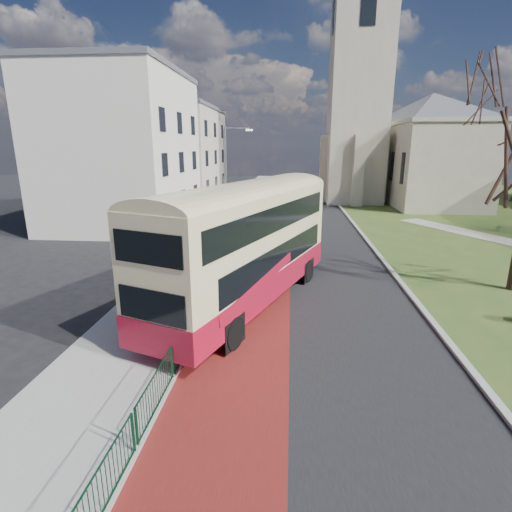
# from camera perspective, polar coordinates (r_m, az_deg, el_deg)

# --- Properties ---
(ground) EXTENTS (160.00, 160.00, 0.00)m
(ground) POSITION_cam_1_polar(r_m,az_deg,el_deg) (14.15, 2.71, -13.08)
(ground) COLOR black
(ground) RESTS_ON ground
(road_carriageway) EXTENTS (9.00, 120.00, 0.01)m
(road_carriageway) POSITION_cam_1_polar(r_m,az_deg,el_deg) (33.14, 6.71, 3.61)
(road_carriageway) COLOR black
(road_carriageway) RESTS_ON ground
(bus_lane) EXTENTS (3.40, 120.00, 0.01)m
(bus_lane) POSITION_cam_1_polar(r_m,az_deg,el_deg) (33.16, 2.03, 3.71)
(bus_lane) COLOR #591414
(bus_lane) RESTS_ON ground
(pavement_west) EXTENTS (4.00, 120.00, 0.12)m
(pavement_west) POSITION_cam_1_polar(r_m,az_deg,el_deg) (33.55, -4.47, 3.91)
(pavement_west) COLOR gray
(pavement_west) RESTS_ON ground
(kerb_west) EXTENTS (0.25, 120.00, 0.13)m
(kerb_west) POSITION_cam_1_polar(r_m,az_deg,el_deg) (33.29, -1.07, 3.87)
(kerb_west) COLOR #999993
(kerb_west) RESTS_ON ground
(kerb_east) EXTENTS (0.25, 80.00, 0.13)m
(kerb_east) POSITION_cam_1_polar(r_m,az_deg,el_deg) (35.53, 14.08, 4.15)
(kerb_east) COLOR #999993
(kerb_east) RESTS_ON ground
(pedestrian_railing) EXTENTS (0.07, 24.00, 1.12)m
(pedestrian_railing) POSITION_cam_1_polar(r_m,az_deg,el_deg) (17.88, -6.27, -4.93)
(pedestrian_railing) COLOR #0D3921
(pedestrian_railing) RESTS_ON ground
(gothic_church) EXTENTS (16.38, 18.00, 40.00)m
(gothic_church) POSITION_cam_1_polar(r_m,az_deg,el_deg) (52.26, 19.77, 21.64)
(gothic_church) COLOR #A19482
(gothic_church) RESTS_ON ground
(street_block_near) EXTENTS (10.30, 14.30, 13.00)m
(street_block_near) POSITION_cam_1_polar(r_m,az_deg,el_deg) (37.32, -18.39, 14.34)
(street_block_near) COLOR silver
(street_block_near) RESTS_ON ground
(street_block_far) EXTENTS (10.30, 16.30, 11.50)m
(street_block_far) POSITION_cam_1_polar(r_m,az_deg,el_deg) (52.46, -11.37, 14.09)
(street_block_far) COLOR #BDB3A0
(street_block_far) RESTS_ON ground
(streetlamp) EXTENTS (2.13, 0.18, 8.00)m
(streetlamp) POSITION_cam_1_polar(r_m,az_deg,el_deg) (30.87, -4.04, 11.41)
(streetlamp) COLOR gray
(streetlamp) RESTS_ON pavement_west
(bus) EXTENTS (7.03, 12.48, 5.13)m
(bus) POSITION_cam_1_polar(r_m,az_deg,el_deg) (16.78, -1.27, 2.27)
(bus) COLOR maroon
(bus) RESTS_ON ground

